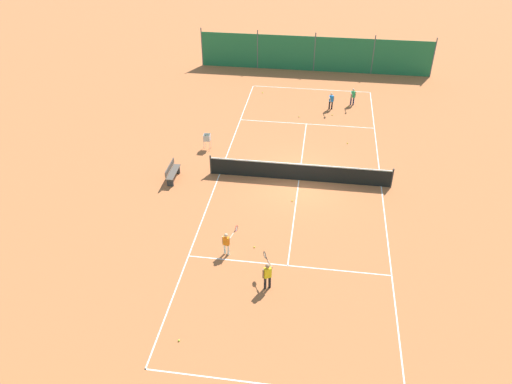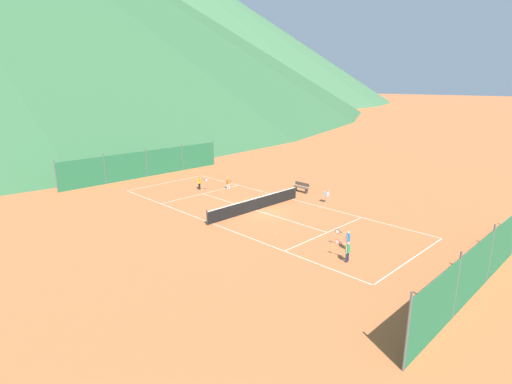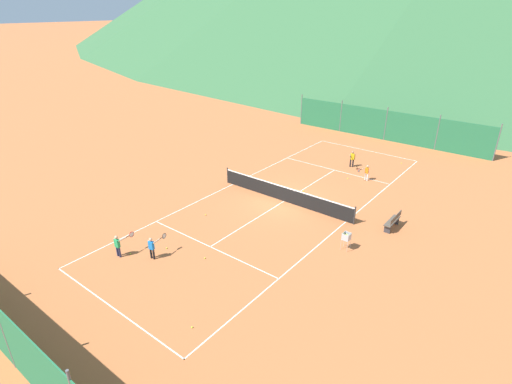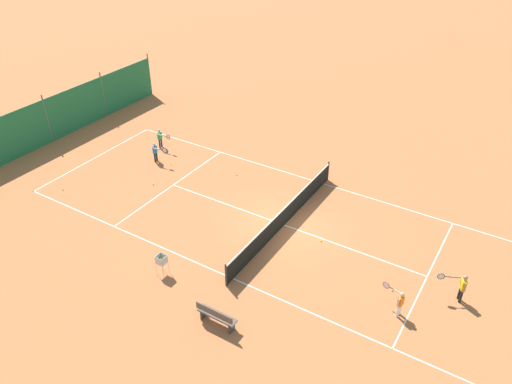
# 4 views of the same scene
# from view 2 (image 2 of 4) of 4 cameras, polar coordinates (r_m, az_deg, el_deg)

# --- Properties ---
(ground_plane) EXTENTS (600.00, 600.00, 0.00)m
(ground_plane) POSITION_cam_2_polar(r_m,az_deg,el_deg) (29.57, -0.02, -2.62)
(ground_plane) COLOR #BC6638
(court_line_markings) EXTENTS (8.25, 23.85, 0.01)m
(court_line_markings) POSITION_cam_2_polar(r_m,az_deg,el_deg) (29.57, -0.02, -2.62)
(court_line_markings) COLOR white
(court_line_markings) RESTS_ON ground
(tennis_net) EXTENTS (9.18, 0.08, 1.06)m
(tennis_net) POSITION_cam_2_polar(r_m,az_deg,el_deg) (29.42, -0.02, -1.70)
(tennis_net) COLOR #2D2D2D
(tennis_net) RESTS_ON ground
(windscreen_fence_far) EXTENTS (17.28, 0.08, 2.90)m
(windscreen_fence_far) POSITION_cam_2_polar(r_m,az_deg,el_deg) (41.36, -15.38, 3.91)
(windscreen_fence_far) COLOR #236B42
(windscreen_fence_far) RESTS_ON ground
(windscreen_fence_near) EXTENTS (17.28, 0.08, 2.90)m
(windscreen_fence_near) POSITION_cam_2_polar(r_m,az_deg,el_deg) (21.78, 30.43, -7.93)
(windscreen_fence_near) COLOR #236B42
(windscreen_fence_near) RESTS_ON ground
(player_near_service) EXTENTS (0.46, 1.04, 1.21)m
(player_near_service) POSITION_cam_2_polar(r_m,az_deg,el_deg) (35.43, -8.05, 1.46)
(player_near_service) COLOR black
(player_near_service) RESTS_ON ground
(player_near_baseline) EXTENTS (0.53, 0.90, 1.08)m
(player_near_baseline) POSITION_cam_2_polar(r_m,az_deg,el_deg) (35.30, -3.99, 1.41)
(player_near_baseline) COLOR white
(player_near_baseline) RESTS_ON ground
(player_far_baseline) EXTENTS (0.38, 0.98, 1.11)m
(player_far_baseline) POSITION_cam_2_polar(r_m,az_deg,el_deg) (23.18, 12.89, -6.50)
(player_far_baseline) COLOR black
(player_far_baseline) RESTS_ON ground
(player_far_service) EXTENTS (0.38, 0.97, 1.12)m
(player_far_service) POSITION_cam_2_polar(r_m,az_deg,el_deg) (21.67, 12.85, -8.07)
(player_far_service) COLOR #23284C
(player_far_service) RESTS_ON ground
(tennis_ball_by_net_right) EXTENTS (0.07, 0.07, 0.07)m
(tennis_ball_by_net_right) POSITION_cam_2_polar(r_m,az_deg,el_deg) (31.00, -2.26, -1.71)
(tennis_ball_by_net_right) COLOR #CCE033
(tennis_ball_by_net_right) RESTS_ON ground
(tennis_ball_alley_left) EXTENTS (0.07, 0.07, 0.07)m
(tennis_ball_alley_left) POSITION_cam_2_polar(r_m,az_deg,el_deg) (22.30, 12.30, -9.10)
(tennis_ball_alley_left) COLOR #CCE033
(tennis_ball_alley_left) RESTS_ON ground
(tennis_ball_far_corner) EXTENTS (0.07, 0.07, 0.07)m
(tennis_ball_far_corner) POSITION_cam_2_polar(r_m,az_deg,el_deg) (26.48, 22.04, -5.91)
(tennis_ball_far_corner) COLOR #CCE033
(tennis_ball_far_corner) RESTS_ON ground
(tennis_ball_near_corner) EXTENTS (0.07, 0.07, 0.07)m
(tennis_ball_near_corner) POSITION_cam_2_polar(r_m,az_deg,el_deg) (34.42, -4.71, -0.02)
(tennis_ball_near_corner) COLOR #CCE033
(tennis_ball_near_corner) RESTS_ON ground
(tennis_ball_by_net_left) EXTENTS (0.07, 0.07, 0.07)m
(tennis_ball_by_net_left) POSITION_cam_2_polar(r_m,az_deg,el_deg) (39.45, -7.54, 1.90)
(tennis_ball_by_net_left) COLOR #CCE033
(tennis_ball_by_net_left) RESTS_ON ground
(tennis_ball_mid_court) EXTENTS (0.07, 0.07, 0.07)m
(tennis_ball_mid_court) POSITION_cam_2_polar(r_m,az_deg,el_deg) (25.14, 2.78, -5.88)
(tennis_ball_mid_court) COLOR #CCE033
(tennis_ball_mid_court) RESTS_ON ground
(tennis_ball_alley_right) EXTENTS (0.07, 0.07, 0.07)m
(tennis_ball_alley_right) POSITION_cam_2_polar(r_m,az_deg,el_deg) (25.63, 12.44, -5.81)
(tennis_ball_alley_right) COLOR #CCE033
(tennis_ball_alley_right) RESTS_ON ground
(tennis_ball_service_box) EXTENTS (0.07, 0.07, 0.07)m
(tennis_ball_service_box) POSITION_cam_2_polar(r_m,az_deg,el_deg) (23.75, 10.80, -7.46)
(tennis_ball_service_box) COLOR #CCE033
(tennis_ball_service_box) RESTS_ON ground
(ball_hopper) EXTENTS (0.36, 0.36, 0.89)m
(ball_hopper) POSITION_cam_2_polar(r_m,az_deg,el_deg) (31.74, 10.00, -0.35)
(ball_hopper) COLOR #B7B7BC
(ball_hopper) RESTS_ON ground
(courtside_bench) EXTENTS (0.36, 1.50, 0.84)m
(courtside_bench) POSITION_cam_2_polar(r_m,az_deg,el_deg) (34.53, 6.48, 0.70)
(courtside_bench) COLOR #51473D
(courtside_bench) RESTS_ON ground
(alpine_chalet) EXTENTS (13.00, 10.00, 11.20)m
(alpine_chalet) POSITION_cam_2_polar(r_m,az_deg,el_deg) (62.10, -27.20, 10.66)
(alpine_chalet) COLOR #C6B28E
(alpine_chalet) RESTS_ON ground
(mountain_central_peak) EXTENTS (268.10, 268.10, 84.92)m
(mountain_central_peak) POSITION_cam_2_polar(r_m,az_deg,el_deg) (245.74, -16.27, 22.61)
(mountain_central_peak) COLOR #3D6B42
(mountain_central_peak) RESTS_ON ground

